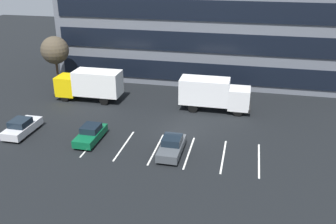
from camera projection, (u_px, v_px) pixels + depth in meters
ground_plane at (180, 132)px, 33.87m from camera, size 120.00×120.00×0.00m
office_building at (208, 6)px, 46.45m from camera, size 36.63×11.28×18.00m
lot_markings at (172, 151)px, 30.67m from camera, size 14.14×5.40×0.01m
box_truck_white at (213, 93)px, 37.92m from camera, size 7.25×2.40×3.36m
box_truck_yellow at (90, 84)px, 40.57m from camera, size 7.35×2.43×3.41m
sedan_silver at (22, 127)px, 33.27m from camera, size 1.72×4.12×1.48m
sedan_charcoal at (172, 146)px, 29.96m from camera, size 1.70×4.06×1.45m
sedan_forest at (91, 134)px, 32.04m from camera, size 1.65×3.94×1.41m
bare_tree at (55, 50)px, 43.90m from camera, size 3.28×3.28×6.16m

